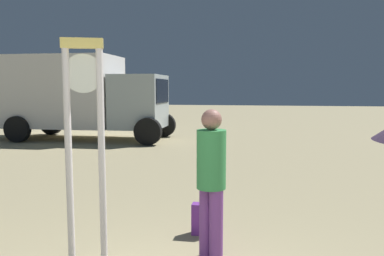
% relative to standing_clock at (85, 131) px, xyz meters
% --- Properties ---
extents(standing_clock, '(0.41, 0.21, 2.33)m').
position_rel_standing_clock_xyz_m(standing_clock, '(0.00, 0.00, 0.00)').
color(standing_clock, silver).
rests_on(standing_clock, ground_plane).
extents(person_near_clock, '(0.31, 0.31, 1.63)m').
position_rel_standing_clock_xyz_m(person_near_clock, '(1.25, 0.36, -0.50)').
color(person_near_clock, '#7F4198').
rests_on(person_near_clock, ground_plane).
extents(backpack, '(0.26, 0.18, 0.40)m').
position_rel_standing_clock_xyz_m(backpack, '(1.05, 1.05, -1.22)').
color(backpack, '#723194').
rests_on(backpack, ground_plane).
extents(box_truck_near, '(6.55, 2.59, 3.00)m').
position_rel_standing_clock_xyz_m(box_truck_near, '(-4.96, 9.32, 0.22)').
color(box_truck_near, silver).
rests_on(box_truck_near, ground_plane).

